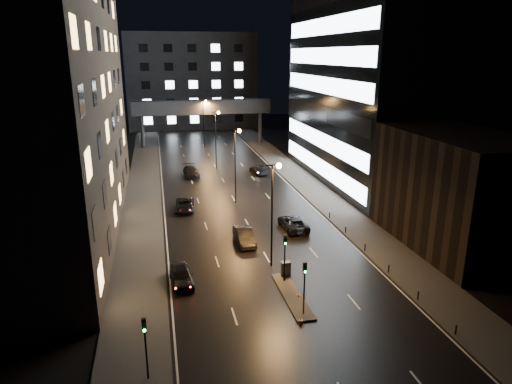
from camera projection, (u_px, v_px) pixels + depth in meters
ground at (223, 180)px, 73.94m from camera, size 160.00×160.00×0.00m
sidewalk_left at (143, 193)px, 66.69m from camera, size 5.00×110.00×0.15m
sidewalk_right at (306, 183)px, 71.81m from camera, size 5.00×110.00×0.15m
building_left at (32, 50)px, 48.57m from camera, size 15.00×48.00×40.00m
building_right_low at (456, 191)px, 47.32m from camera, size 10.00×18.00×12.00m
building_right_glass at (388, 34)px, 68.79m from camera, size 20.00×36.00×45.00m
building_far at (191, 81)px, 124.53m from camera, size 34.00×14.00×25.00m
skybridge at (202, 108)px, 99.56m from camera, size 30.00×3.00×10.00m
median_island at (292, 295)px, 38.46m from camera, size 1.60×8.00×0.15m
traffic_signal_near at (285, 251)px, 39.92m from camera, size 0.28×0.34×4.40m
traffic_signal_far at (304, 280)px, 34.78m from camera, size 0.28×0.34×4.40m
traffic_signal_corner at (145, 340)px, 27.73m from camera, size 0.28×0.34×4.40m
bollard_row at (376, 258)px, 44.59m from camera, size 0.12×25.12×0.90m
streetlight_near at (274, 202)px, 42.18m from camera, size 1.45×0.50×10.15m
streetlight_mid_a at (236, 156)px, 60.87m from camera, size 1.45×0.50×10.15m
streetlight_mid_b at (216, 132)px, 79.57m from camera, size 1.45×0.50×10.15m
streetlight_far at (204, 117)px, 98.26m from camera, size 1.45×0.50×10.15m
car_away_a at (181, 276)px, 40.38m from camera, size 2.26×4.78×1.58m
car_away_b at (244, 236)px, 49.05m from camera, size 1.83×5.00×1.64m
car_away_c at (185, 205)px, 59.42m from camera, size 2.89×5.41×1.45m
car_away_d at (191, 171)px, 76.03m from camera, size 2.60×5.79×1.65m
car_toward_a at (293, 223)px, 53.02m from camera, size 2.77×5.61×1.53m
car_toward_b at (259, 169)px, 77.73m from camera, size 2.64×5.15×1.43m
utility_cabinet at (286, 269)px, 41.55m from camera, size 0.85×0.53×1.38m
cone_a at (301, 321)px, 34.48m from camera, size 0.51×0.51×0.50m
cone_b at (298, 295)px, 38.13m from camera, size 0.39×0.39×0.49m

